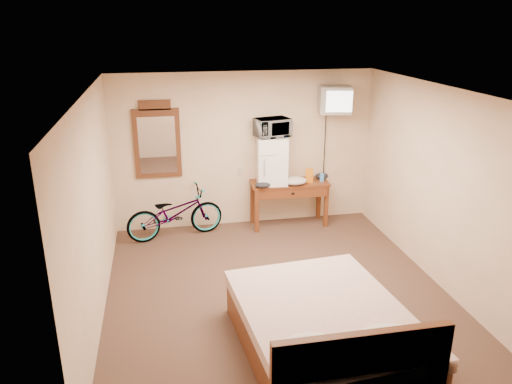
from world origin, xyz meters
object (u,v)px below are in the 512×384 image
desk (290,190)px  mini_fridge (272,160)px  wall_mirror (157,141)px  bed (326,332)px  crt_television (335,100)px  blue_cup (322,177)px  microwave (272,128)px  bicycle (175,213)px

desk → mini_fridge: size_ratio=1.67×
desk → mini_fridge: (-0.29, 0.03, 0.51)m
wall_mirror → bed: (1.55, -3.64, -1.18)m
desk → crt_television: bearing=1.6°
blue_cup → crt_television: (0.17, 0.05, 1.25)m
microwave → bed: microwave is taller
bicycle → mini_fridge: bearing=-97.4°
mini_fridge → bed: mini_fridge is taller
bed → mini_fridge: bearing=86.4°
blue_cup → bicycle: blue_cup is taller
desk → crt_television: crt_television is taller
bicycle → crt_television: bearing=-99.5°
desk → crt_television: size_ratio=2.06×
desk → blue_cup: 0.56m
desk → bicycle: (-1.86, -0.10, -0.22)m
mini_fridge → bed: 3.51m
microwave → bed: bearing=-107.5°
blue_cup → bed: (-1.04, -3.34, -0.52)m
bicycle → bed: bed is taller
blue_cup → bicycle: bearing=-178.4°
blue_cup → wall_mirror: wall_mirror is taller
mini_fridge → wall_mirror: 1.82m
microwave → crt_television: size_ratio=0.84×
mini_fridge → crt_television: 1.36m
crt_television → bicycle: size_ratio=0.41×
mini_fridge → wall_mirror: bearing=172.3°
mini_fridge → wall_mirror: (-1.77, 0.24, 0.34)m
wall_mirror → microwave: bearing=-7.7°
blue_cup → wall_mirror: 2.69m
wall_mirror → bed: 4.13m
wall_mirror → bicycle: 1.15m
mini_fridge → bed: (-0.22, -3.41, -0.84)m
desk → bicycle: bearing=-177.1°
microwave → crt_television: crt_television is taller
microwave → bicycle: 2.02m
wall_mirror → bed: bearing=-66.9°
wall_mirror → desk: bearing=-7.5°
microwave → bed: (-0.22, -3.41, -1.36)m
mini_fridge → microwave: microwave is taller
crt_television → bicycle: 3.06m
crt_television → wall_mirror: (-2.76, 0.25, -0.59)m
bicycle → blue_cup: bearing=-100.4°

